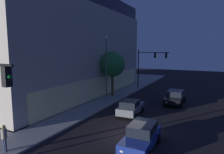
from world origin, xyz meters
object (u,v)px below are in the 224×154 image
Objects in this scene: car_grey at (131,107)px; street_lamp_sidewalk at (106,61)px; modern_building at (36,46)px; car_blue at (141,136)px; car_black at (175,97)px; traffic_light_far_corner at (149,61)px; sidewalk_tree at (112,64)px; pedestrian_waiting at (4,136)px.

street_lamp_sidewalk is at bearing 52.72° from car_grey.
street_lamp_sidewalk is (-2.35, -15.14, -2.15)m from modern_building.
car_black is at bearing -0.65° from car_blue.
traffic_light_far_corner reaches higher than sidewalk_tree.
car_black is (18.19, -8.04, -0.36)m from pedestrian_waiting.
street_lamp_sidewalk is 14.00m from car_blue.
pedestrian_waiting is at bearing 156.15° from car_black.
street_lamp_sidewalk is 1.91× the size of car_blue.
modern_building is 3.54× the size of street_lamp_sidewalk.
traffic_light_far_corner is (8.68, -17.75, -2.63)m from modern_building.
sidewalk_tree is 3.59× the size of pedestrian_waiting.
traffic_light_far_corner reaches higher than pedestrian_waiting.
modern_building is at bearing 93.03° from sidewalk_tree.
car_blue is at bearing -146.21° from sidewalk_tree.
modern_building reaches higher than traffic_light_far_corner.
sidewalk_tree reaches higher than car_blue.
street_lamp_sidewalk reaches higher than traffic_light_far_corner.
car_black is at bearing -70.34° from street_lamp_sidewalk.
street_lamp_sidewalk reaches higher than car_black.
car_black is (6.78, -3.51, 0.05)m from car_grey.
car_blue is at bearing -118.32° from modern_building.
car_grey is 7.64m from car_black.
pedestrian_waiting is (-17.52, -15.55, -6.41)m from modern_building.
pedestrian_waiting is at bearing 158.35° from car_grey.
pedestrian_waiting is (-26.20, 2.20, -3.77)m from traffic_light_far_corner.
modern_building is at bearing 73.07° from car_grey.
sidewalk_tree is at bearing 3.36° from pedestrian_waiting.
traffic_light_far_corner is 11.35m from street_lamp_sidewalk.
car_blue is (-10.28, -8.30, -4.64)m from street_lamp_sidewalk.
car_blue is at bearing -152.72° from car_grey.
sidewalk_tree is 16.60m from car_blue.
traffic_light_far_corner is 1.05× the size of sidewalk_tree.
car_blue is at bearing 179.35° from car_black.
modern_building is 15.47m from street_lamp_sidewalk.
modern_building reaches higher than street_lamp_sidewalk.
street_lamp_sidewalk is 15.76m from pedestrian_waiting.
modern_building is 24.55m from car_black.
modern_building is 24.29m from pedestrian_waiting.
car_black is (-0.10, -9.11, -3.96)m from sidewalk_tree.
pedestrian_waiting is at bearing -176.64° from sidewalk_tree.
sidewalk_tree is (-7.91, 3.27, -0.17)m from traffic_light_far_corner.
modern_building reaches higher than car_blue.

